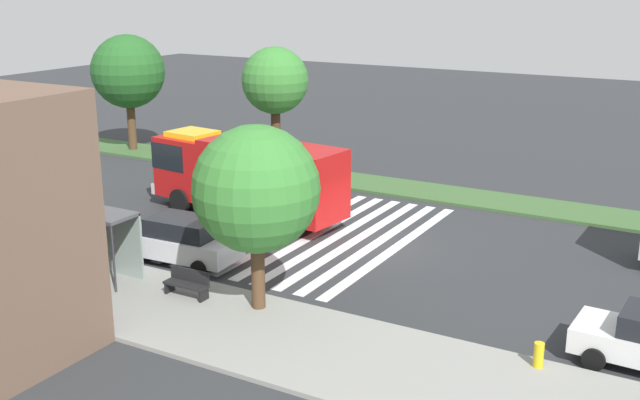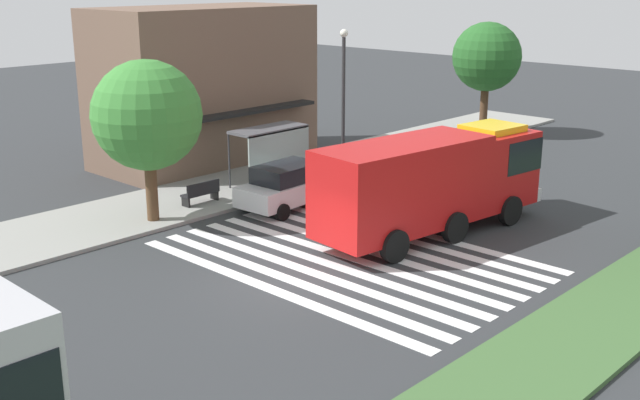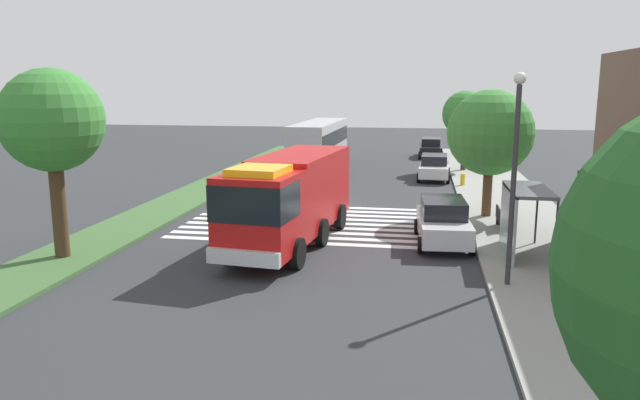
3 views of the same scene
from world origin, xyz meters
TOP-DOWN VIEW (x-y plane):
  - ground_plane at (0.00, 0.00)m, footprint 120.00×120.00m
  - sidewalk at (0.00, 9.13)m, footprint 60.00×4.87m
  - median_strip at (0.00, -8.19)m, footprint 60.00×3.00m
  - crosswalk at (2.76, 0.00)m, footprint 7.65×12.05m
  - fire_truck at (6.91, -0.50)m, footprint 9.84×3.60m
  - parked_car_east at (5.48, 5.49)m, footprint 4.72×2.31m
  - bus_stop_shelter at (7.08, 8.07)m, footprint 3.50×1.40m
  - bench_near_shelter at (3.08, 8.08)m, footprint 1.60×0.50m
  - street_lamp at (10.66, 7.29)m, footprint 0.36×0.36m
  - storefront_building at (8.23, 14.17)m, footprint 10.47×6.03m
  - sidewalk_tree_west at (0.51, 7.69)m, footprint 3.99×3.99m
  - sidewalk_tree_center at (23.21, 7.69)m, footprint 3.86×3.86m

SIDE VIEW (x-z plane):
  - ground_plane at x=0.00m, z-range 0.00..0.00m
  - crosswalk at x=2.76m, z-range 0.00..0.01m
  - sidewalk at x=0.00m, z-range 0.00..0.14m
  - median_strip at x=0.00m, z-range 0.00..0.14m
  - bench_near_shelter at x=3.08m, z-range 0.14..1.04m
  - parked_car_east at x=5.48m, z-range 0.02..1.80m
  - bus_stop_shelter at x=7.08m, z-range 0.66..3.12m
  - fire_truck at x=6.91m, z-range 0.23..3.78m
  - storefront_building at x=8.23m, z-range 0.00..7.46m
  - street_lamp at x=10.66m, z-range 0.70..7.18m
  - sidewalk_tree_west at x=0.51m, z-range 1.09..7.02m
  - sidewalk_tree_center at x=23.21m, z-range 1.31..7.56m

